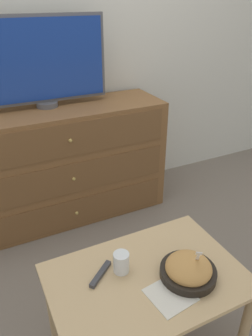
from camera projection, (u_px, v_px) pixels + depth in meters
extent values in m
plane|color=#70665B|center=(70.00, 193.00, 2.77)|extent=(12.00, 12.00, 0.00)
cube|color=silver|center=(54.00, 27.00, 2.18)|extent=(12.00, 0.05, 2.60)
cube|color=brown|center=(64.00, 165.00, 2.34)|extent=(1.44, 0.44, 0.83)
cube|color=brown|center=(77.00, 213.00, 2.30)|extent=(1.32, 0.01, 0.22)
sphere|color=tan|center=(77.00, 213.00, 2.29)|extent=(0.02, 0.02, 0.02)
cube|color=brown|center=(74.00, 179.00, 2.17)|extent=(1.32, 0.01, 0.22)
sphere|color=tan|center=(74.00, 179.00, 2.16)|extent=(0.02, 0.02, 0.02)
cube|color=brown|center=(70.00, 140.00, 2.04)|extent=(1.32, 0.01, 0.22)
sphere|color=tan|center=(70.00, 141.00, 2.03)|extent=(0.02, 0.02, 0.02)
cylinder|color=#515156|center=(47.00, 104.00, 2.17)|extent=(0.14, 0.14, 0.03)
cube|color=#515156|center=(42.00, 60.00, 2.05)|extent=(0.83, 0.04, 0.53)
cube|color=navy|center=(42.00, 61.00, 2.03)|extent=(0.79, 0.01, 0.49)
cube|color=tan|center=(147.00, 278.00, 1.36)|extent=(0.81, 0.55, 0.02)
cylinder|color=tan|center=(245.00, 326.00, 1.43)|extent=(0.04, 0.04, 0.44)
cylinder|color=tan|center=(52.00, 306.00, 1.52)|extent=(0.04, 0.04, 0.44)
cylinder|color=tan|center=(183.00, 256.00, 1.80)|extent=(0.04, 0.04, 0.44)
cylinder|color=black|center=(188.00, 273.00, 1.35)|extent=(0.23, 0.23, 0.04)
ellipsoid|color=tan|center=(189.00, 268.00, 1.34)|extent=(0.19, 0.19, 0.09)
cube|color=white|center=(197.00, 259.00, 1.31)|extent=(0.07, 0.09, 0.14)
cube|color=white|center=(199.00, 254.00, 1.23)|extent=(0.03, 0.03, 0.03)
cylinder|color=beige|center=(121.00, 266.00, 1.37)|extent=(0.06, 0.06, 0.06)
cylinder|color=white|center=(121.00, 262.00, 1.37)|extent=(0.07, 0.07, 0.09)
cube|color=silver|center=(170.00, 295.00, 1.27)|extent=(0.18, 0.18, 0.00)
cube|color=#38383D|center=(100.00, 274.00, 1.36)|extent=(0.13, 0.11, 0.02)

